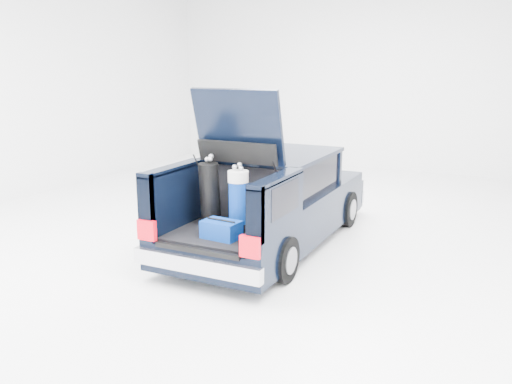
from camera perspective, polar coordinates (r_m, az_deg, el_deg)
The scene contains 6 objects.
ground at distance 8.67m, azimuth 1.46°, elevation -5.40°, with size 14.00×14.00×0.00m, color white.
car at distance 8.57m, azimuth 1.79°, elevation -0.93°, with size 1.87×4.65×2.47m.
red_suitcase at distance 7.20m, azimuth 1.23°, elevation -2.22°, with size 0.34×0.23×0.54m.
black_golf_bag at distance 7.42m, azimuth -4.87°, elevation -0.25°, with size 0.33×0.37×0.99m.
blue_golf_bag at distance 7.19m, azimuth -1.87°, elevation -0.88°, with size 0.31×0.31×0.92m.
blue_duffel at distance 6.97m, azimuth -3.68°, elevation -3.95°, with size 0.50×0.35×0.25m.
Camera 1 is at (3.42, -7.46, 2.78)m, focal length 38.00 mm.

